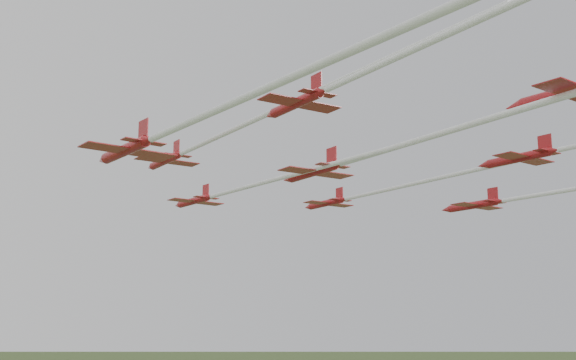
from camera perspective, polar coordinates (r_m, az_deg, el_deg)
jet_lead at (r=103.09m, az=-4.59°, el=-0.90°), size 8.67×47.66×2.58m
jet_row2_left at (r=78.56m, az=-4.97°, el=3.71°), size 10.06×59.75×2.40m
jet_row2_right at (r=101.03m, az=6.15°, el=-1.14°), size 7.97×42.24×2.35m
jet_row3_left at (r=62.23m, az=-6.50°, el=5.15°), size 9.78×64.85×2.92m
jet_row3_mid at (r=78.09m, az=8.52°, el=2.61°), size 11.13×62.94×2.90m
jet_row3_right at (r=99.54m, az=18.29°, el=-1.27°), size 8.45×42.62×2.51m
jet_row4_left at (r=53.39m, az=12.11°, el=11.05°), size 11.13×66.11×2.37m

